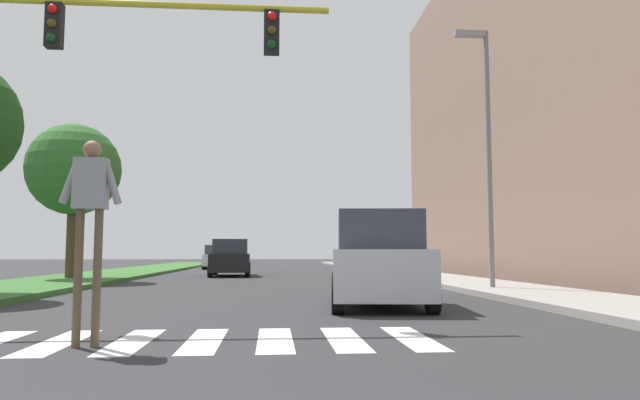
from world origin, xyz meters
TOP-DOWN VIEW (x-y plane):
  - ground_plane at (0.00, 30.00)m, footprint 140.00×140.00m
  - crosswalk at (0.00, 6.02)m, footprint 5.85×2.20m
  - median_strip at (-6.81, 28.00)m, footprint 4.07×64.00m
  - tree_far at (-7.00, 21.73)m, footprint 3.62×3.62m
  - sidewalk_right at (7.61, 28.00)m, footprint 3.00×64.00m
  - traffic_light_gantry at (-3.12, 8.59)m, footprint 7.02×0.30m
  - street_lamp_right at (7.01, 14.45)m, footprint 1.02×0.24m
  - pedestrian_performer at (-1.36, 5.62)m, footprint 0.75×0.25m
  - suv_crossing at (3.11, 10.74)m, footprint 2.40×4.77m
  - sedan_midblock at (-1.14, 26.64)m, footprint 2.02×4.39m
  - sedan_distant at (-2.97, 39.06)m, footprint 2.18×4.47m

SIDE VIEW (x-z plane):
  - ground_plane at x=0.00m, z-range 0.00..0.00m
  - crosswalk at x=0.00m, z-range 0.00..0.01m
  - median_strip at x=-6.81m, z-range 0.00..0.15m
  - sidewalk_right at x=7.61m, z-range 0.00..0.15m
  - sedan_distant at x=-2.97m, z-range -0.06..1.59m
  - sedan_midblock at x=-1.14m, z-range -0.07..1.69m
  - suv_crossing at x=3.11m, z-range -0.05..1.92m
  - pedestrian_performer at x=-1.36m, z-range 0.42..2.91m
  - traffic_light_gantry at x=-3.12m, z-range 1.28..7.28m
  - tree_far at x=-7.00m, z-range 1.35..7.43m
  - street_lamp_right at x=7.01m, z-range 0.84..8.34m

